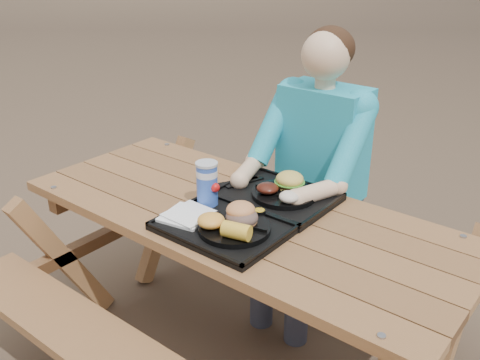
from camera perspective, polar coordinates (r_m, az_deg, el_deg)
The scene contains 18 objects.
ground at distance 2.53m, azimuth -0.00°, elevation -18.52°, with size 60.00×60.00×0.00m, color #999999.
picnic_table at distance 2.29m, azimuth -0.00°, elevation -11.61°, with size 1.80×1.49×0.75m, color #999999, non-canonical shape.
tray_near at distance 1.95m, azimuth -1.75°, elevation -5.11°, with size 0.45×0.35×0.02m, color black.
tray_far at distance 2.18m, azimuth 3.89°, elevation -1.85°, with size 0.45×0.35×0.02m, color black.
plate_near at distance 1.91m, azimuth -0.59°, elevation -5.15°, with size 0.26×0.26×0.02m, color black.
plate_far at distance 2.16m, azimuth 4.71°, elevation -1.50°, with size 0.26×0.26×0.02m, color black.
napkin_stack at distance 2.00m, azimuth -5.76°, elevation -3.74°, with size 0.17×0.17×0.02m, color white.
soda_cup at distance 2.07m, azimuth -3.53°, elevation -0.50°, with size 0.08×0.08×0.16m, color #1740AE.
condiment_bbq at distance 2.02m, azimuth 0.92°, elevation -3.19°, with size 0.05×0.05×0.03m, color black.
condiment_mustard at distance 2.00m, azimuth 2.10°, elevation -3.57°, with size 0.05×0.05×0.03m, color gold.
sandwich at distance 1.89m, azimuth 0.21°, elevation -3.06°, with size 0.11×0.11×0.11m, color #DE894E, non-canonical shape.
mac_cheese at distance 1.89m, azimuth -3.12°, elevation -4.34°, with size 0.10×0.10×0.05m, color #FFB643.
corn_cob at distance 1.81m, azimuth -0.38°, elevation -5.45°, with size 0.10×0.10×0.06m, color yellow, non-canonical shape.
cutlery_far at distance 2.27m, azimuth 0.46°, elevation -0.22°, with size 0.03×0.18×0.01m, color black.
burger at distance 2.18m, azimuth 5.34°, elevation 0.45°, with size 0.12×0.12×0.10m, color #E0BE4F, non-canonical shape.
baked_beans at distance 2.14m, azimuth 2.97°, elevation -0.88°, with size 0.09×0.09×0.04m, color #44160D.
potato_salad at distance 2.07m, azimuth 5.26°, elevation -1.80°, with size 0.08×0.08×0.04m, color white.
diner at distance 2.55m, azimuth 8.33°, elevation -0.99°, with size 0.48×0.84×1.28m, color teal, non-canonical shape.
Camera 1 is at (1.16, -1.45, 1.71)m, focal length 40.00 mm.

